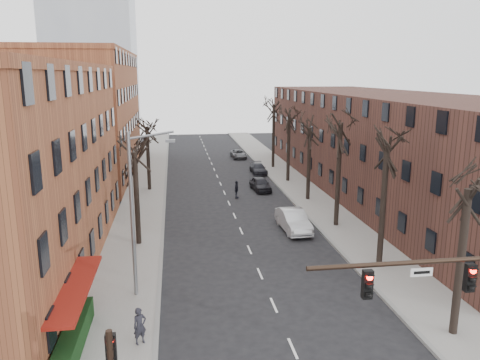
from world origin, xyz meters
name	(u,v)px	position (x,y,z in m)	size (l,w,h in m)	color
sidewalk_left	(146,188)	(-8.00, 35.00, 0.07)	(4.00, 90.00, 0.15)	gray
sidewalk_right	(293,183)	(8.00, 35.00, 0.07)	(4.00, 90.00, 0.15)	gray
building_left_far	(79,116)	(-16.00, 44.00, 7.00)	(12.00, 28.00, 14.00)	brown
building_right	(385,144)	(16.00, 30.00, 5.00)	(12.00, 50.00, 10.00)	#472821
awning_left	(81,340)	(-9.40, 6.00, 0.00)	(1.20, 7.00, 0.15)	maroon
hedge	(73,340)	(-9.50, 5.00, 0.65)	(0.80, 6.00, 1.00)	black
tree_right_a	(452,335)	(7.60, 4.00, 0.00)	(5.20, 5.20, 10.00)	black
tree_right_b	(379,267)	(7.60, 12.00, 0.00)	(5.20, 5.20, 10.80)	black
tree_right_c	(336,227)	(7.60, 20.00, 0.00)	(5.20, 5.20, 11.60)	black
tree_right_d	(308,200)	(7.60, 28.00, 0.00)	(5.20, 5.20, 10.00)	black
tree_right_e	(288,182)	(7.60, 36.00, 0.00)	(5.20, 5.20, 10.80)	black
tree_right_f	(273,168)	(7.60, 44.00, 0.00)	(5.20, 5.20, 11.60)	black
tree_left_a	(139,245)	(-7.60, 18.00, 0.00)	(5.20, 5.20, 9.50)	black
tree_left_b	(150,191)	(-7.60, 34.00, 0.00)	(5.20, 5.20, 9.50)	black
streetlight	(135,208)	(-7.03, 10.00, 5.01)	(2.45, 0.22, 9.03)	slate
silver_sedan	(293,220)	(4.00, 19.55, 0.82)	(1.73, 4.96, 1.63)	silver
parked_car_near	(260,184)	(3.80, 32.45, 0.69)	(1.62, 4.04, 1.38)	black
parked_car_mid	(258,169)	(5.10, 40.83, 0.61)	(1.71, 4.20, 1.22)	black
parked_car_far	(239,154)	(4.20, 51.83, 0.58)	(1.94, 4.20, 1.17)	#575A5F
pedestrian_a	(140,326)	(-6.66, 5.14, 0.99)	(0.61, 0.40, 1.68)	black
pedestrian_crossing	(236,190)	(0.94, 29.69, 0.87)	(1.02, 0.42, 1.73)	black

